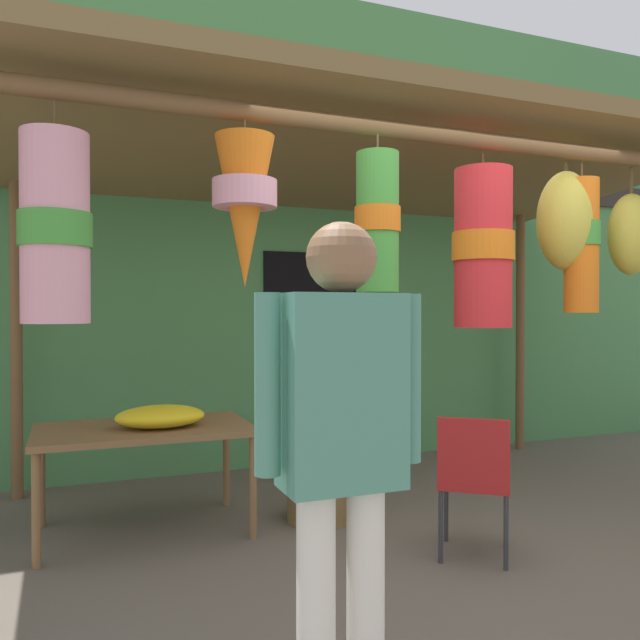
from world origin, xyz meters
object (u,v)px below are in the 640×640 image
(wicker_basket_by_table, at_px, (319,500))
(flower_heap_on_table, at_px, (162,416))
(vendor_in_orange, at_px, (341,435))
(display_table, at_px, (144,436))
(folding_chair, at_px, (474,474))

(wicker_basket_by_table, bearing_deg, flower_heap_on_table, 173.57)
(vendor_in_orange, bearing_deg, display_table, 99.49)
(folding_chair, bearing_deg, display_table, 145.84)
(display_table, distance_m, flower_heap_on_table, 0.19)
(flower_heap_on_table, bearing_deg, folding_chair, -33.91)
(flower_heap_on_table, height_order, wicker_basket_by_table, flower_heap_on_table)
(flower_heap_on_table, xyz_separation_m, folding_chair, (1.63, -1.09, -0.26))
(flower_heap_on_table, bearing_deg, vendor_in_orange, -82.79)
(display_table, xyz_separation_m, folding_chair, (1.73, -1.18, -0.13))
(folding_chair, distance_m, vendor_in_orange, 1.85)
(folding_chair, relative_size, wicker_basket_by_table, 1.91)
(display_table, relative_size, wicker_basket_by_table, 3.09)
(display_table, bearing_deg, flower_heap_on_table, -37.83)
(display_table, xyz_separation_m, wicker_basket_by_table, (1.15, -0.20, -0.49))
(wicker_basket_by_table, bearing_deg, folding_chair, -59.04)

